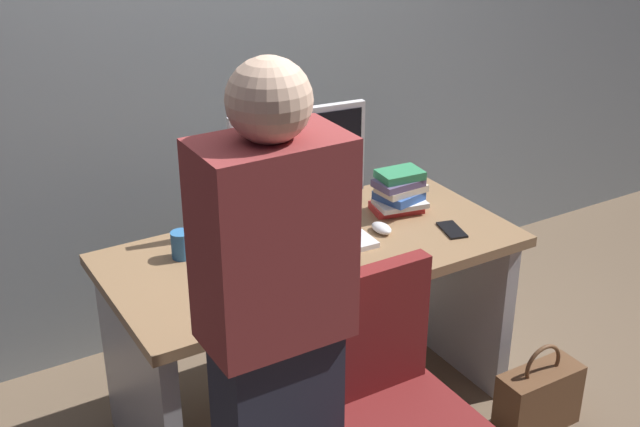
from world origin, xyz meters
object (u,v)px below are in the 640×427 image
at_px(mouse, 381,228).
at_px(cup_by_monitor, 182,245).
at_px(keyboard, 320,251).
at_px(book_stack, 399,192).
at_px(cup_near_keyboard, 247,281).
at_px(desk, 313,299).
at_px(cell_phone, 452,230).
at_px(monitor, 299,160).
at_px(person_at_desk, 275,337).
at_px(handbag, 538,398).

distance_m(mouse, cup_by_monitor, 0.75).
xyz_separation_m(keyboard, book_stack, (0.45, 0.15, 0.07)).
xyz_separation_m(cup_near_keyboard, book_stack, (0.80, 0.28, 0.04)).
height_order(desk, cell_phone, cell_phone).
bearing_deg(desk, mouse, -7.48).
bearing_deg(mouse, monitor, 132.56).
distance_m(cup_by_monitor, cell_phone, 1.02).
bearing_deg(person_at_desk, keyboard, 49.09).
relative_size(desk, cup_near_keyboard, 15.66).
bearing_deg(handbag, book_stack, 111.82).
distance_m(person_at_desk, keyboard, 0.71).
bearing_deg(book_stack, cell_phone, -73.86).
height_order(keyboard, mouse, mouse).
height_order(mouse, cup_by_monitor, cup_by_monitor).
distance_m(keyboard, cup_near_keyboard, 0.38).
relative_size(person_at_desk, handbag, 4.34).
bearing_deg(person_at_desk, book_stack, 36.58).
distance_m(monitor, book_stack, 0.44).
bearing_deg(desk, keyboard, -98.47).
bearing_deg(cup_near_keyboard, handbag, -18.14).
bearing_deg(keyboard, cup_by_monitor, 155.74).
bearing_deg(person_at_desk, handbag, 2.80).
distance_m(person_at_desk, handbag, 1.36).
bearing_deg(cell_phone, monitor, 155.98).
xyz_separation_m(monitor, book_stack, (0.39, -0.12, -0.17)).
bearing_deg(mouse, cup_by_monitor, 164.77).
xyz_separation_m(cell_phone, handbag, (0.18, -0.37, -0.61)).
height_order(keyboard, handbag, keyboard).
relative_size(mouse, book_stack, 0.45).
distance_m(mouse, book_stack, 0.22).
relative_size(person_at_desk, monitor, 3.04).
bearing_deg(cup_by_monitor, desk, -19.81).
height_order(monitor, cup_by_monitor, monitor).
relative_size(mouse, cup_near_keyboard, 1.03).
relative_size(mouse, handbag, 0.26).
distance_m(desk, cell_phone, 0.59).
height_order(monitor, cup_near_keyboard, monitor).
xyz_separation_m(desk, cell_phone, (0.52, -0.16, 0.23)).
bearing_deg(cup_near_keyboard, person_at_desk, -105.16).
height_order(desk, cup_near_keyboard, cup_near_keyboard).
distance_m(keyboard, book_stack, 0.48).
xyz_separation_m(monitor, keyboard, (-0.07, -0.27, -0.25)).
distance_m(person_at_desk, cell_phone, 1.08).
relative_size(person_at_desk, mouse, 16.39).
height_order(book_stack, handbag, book_stack).
bearing_deg(cup_by_monitor, monitor, 4.81).
distance_m(desk, book_stack, 0.55).
height_order(cup_near_keyboard, book_stack, book_stack).
distance_m(monitor, cell_phone, 0.64).
distance_m(desk, person_at_desk, 0.82).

